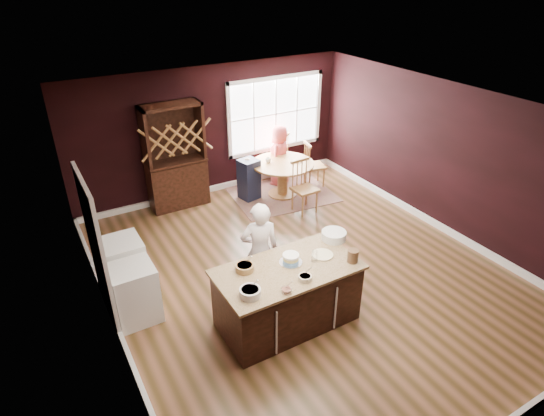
{
  "coord_description": "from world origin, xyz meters",
  "views": [
    {
      "loc": [
        -3.48,
        -4.96,
        4.48
      ],
      "look_at": [
        -0.33,
        0.47,
        1.05
      ],
      "focal_mm": 30.0,
      "sensor_mm": 36.0,
      "label": 1
    }
  ],
  "objects_px": {
    "chair_east": "(315,164)",
    "toddler": "(243,161)",
    "hutch": "(175,157)",
    "high_chair": "(249,179)",
    "chair_north": "(277,155)",
    "kitchen_island": "(287,297)",
    "chair_south": "(305,187)",
    "washer": "(135,293)",
    "baker": "(260,251)",
    "dryer": "(123,268)",
    "dining_table": "(283,172)",
    "seated_woman": "(280,155)",
    "layer_cake": "(291,259)"
  },
  "relations": [
    {
      "from": "washer",
      "to": "kitchen_island",
      "type": "bearing_deg",
      "value": -32.63
    },
    {
      "from": "chair_east",
      "to": "toddler",
      "type": "relative_size",
      "value": 3.99
    },
    {
      "from": "layer_cake",
      "to": "toddler",
      "type": "height_order",
      "value": "layer_cake"
    },
    {
      "from": "chair_south",
      "to": "seated_woman",
      "type": "relative_size",
      "value": 0.79
    },
    {
      "from": "kitchen_island",
      "to": "chair_east",
      "type": "xyz_separation_m",
      "value": [
        2.86,
        3.46,
        0.08
      ]
    },
    {
      "from": "chair_south",
      "to": "washer",
      "type": "relative_size",
      "value": 1.26
    },
    {
      "from": "dining_table",
      "to": "hutch",
      "type": "height_order",
      "value": "hutch"
    },
    {
      "from": "chair_south",
      "to": "hutch",
      "type": "distance_m",
      "value": 2.63
    },
    {
      "from": "chair_north",
      "to": "toddler",
      "type": "xyz_separation_m",
      "value": [
        -1.11,
        -0.51,
        0.27
      ]
    },
    {
      "from": "kitchen_island",
      "to": "dryer",
      "type": "height_order",
      "value": "kitchen_island"
    },
    {
      "from": "kitchen_island",
      "to": "hutch",
      "type": "relative_size",
      "value": 0.9
    },
    {
      "from": "chair_north",
      "to": "layer_cake",
      "type": "bearing_deg",
      "value": 35.04
    },
    {
      "from": "chair_east",
      "to": "dryer",
      "type": "relative_size",
      "value": 1.14
    },
    {
      "from": "chair_east",
      "to": "kitchen_island",
      "type": "bearing_deg",
      "value": 154.13
    },
    {
      "from": "layer_cake",
      "to": "toddler",
      "type": "distance_m",
      "value": 3.84
    },
    {
      "from": "layer_cake",
      "to": "seated_woman",
      "type": "height_order",
      "value": "seated_woman"
    },
    {
      "from": "chair_east",
      "to": "hutch",
      "type": "relative_size",
      "value": 0.49
    },
    {
      "from": "dining_table",
      "to": "baker",
      "type": "bearing_deg",
      "value": -127.04
    },
    {
      "from": "hutch",
      "to": "chair_north",
      "type": "bearing_deg",
      "value": 4.24
    },
    {
      "from": "washer",
      "to": "layer_cake",
      "type": "bearing_deg",
      "value": -29.15
    },
    {
      "from": "layer_cake",
      "to": "chair_south",
      "type": "relative_size",
      "value": 0.29
    },
    {
      "from": "dining_table",
      "to": "high_chair",
      "type": "bearing_deg",
      "value": 162.1
    },
    {
      "from": "washer",
      "to": "dryer",
      "type": "height_order",
      "value": "dryer"
    },
    {
      "from": "chair_south",
      "to": "high_chair",
      "type": "relative_size",
      "value": 1.19
    },
    {
      "from": "high_chair",
      "to": "chair_north",
      "type": "bearing_deg",
      "value": 19.91
    },
    {
      "from": "seated_woman",
      "to": "hutch",
      "type": "height_order",
      "value": "hutch"
    },
    {
      "from": "dining_table",
      "to": "washer",
      "type": "height_order",
      "value": "washer"
    },
    {
      "from": "baker",
      "to": "high_chair",
      "type": "relative_size",
      "value": 1.7
    },
    {
      "from": "washer",
      "to": "dining_table",
      "type": "bearing_deg",
      "value": 30.95
    },
    {
      "from": "kitchen_island",
      "to": "high_chair",
      "type": "xyz_separation_m",
      "value": [
        1.3,
        3.63,
        0.02
      ]
    },
    {
      "from": "layer_cake",
      "to": "washer",
      "type": "distance_m",
      "value": 2.23
    },
    {
      "from": "toddler",
      "to": "washer",
      "type": "bearing_deg",
      "value": -139.17
    },
    {
      "from": "dining_table",
      "to": "dryer",
      "type": "bearing_deg",
      "value": -156.73
    },
    {
      "from": "seated_woman",
      "to": "dining_table",
      "type": "bearing_deg",
      "value": 27.59
    },
    {
      "from": "dining_table",
      "to": "high_chair",
      "type": "height_order",
      "value": "high_chair"
    },
    {
      "from": "baker",
      "to": "toddler",
      "type": "distance_m",
      "value": 3.27
    },
    {
      "from": "toddler",
      "to": "layer_cake",
      "type": "bearing_deg",
      "value": -107.32
    },
    {
      "from": "chair_east",
      "to": "hutch",
      "type": "height_order",
      "value": "hutch"
    },
    {
      "from": "chair_north",
      "to": "toddler",
      "type": "height_order",
      "value": "chair_north"
    },
    {
      "from": "high_chair",
      "to": "toddler",
      "type": "xyz_separation_m",
      "value": [
        -0.06,
        0.13,
        0.35
      ]
    },
    {
      "from": "kitchen_island",
      "to": "chair_south",
      "type": "height_order",
      "value": "chair_south"
    },
    {
      "from": "toddler",
      "to": "hutch",
      "type": "relative_size",
      "value": 0.12
    },
    {
      "from": "toddler",
      "to": "washer",
      "type": "distance_m",
      "value": 4.02
    },
    {
      "from": "kitchen_island",
      "to": "layer_cake",
      "type": "xyz_separation_m",
      "value": [
        0.1,
        0.09,
        0.54
      ]
    },
    {
      "from": "baker",
      "to": "chair_east",
      "type": "bearing_deg",
      "value": -119.06
    },
    {
      "from": "layer_cake",
      "to": "chair_east",
      "type": "relative_size",
      "value": 0.3
    },
    {
      "from": "dining_table",
      "to": "layer_cake",
      "type": "relative_size",
      "value": 4.2
    },
    {
      "from": "kitchen_island",
      "to": "baker",
      "type": "relative_size",
      "value": 1.24
    },
    {
      "from": "dining_table",
      "to": "chair_south",
      "type": "height_order",
      "value": "chair_south"
    },
    {
      "from": "hutch",
      "to": "dryer",
      "type": "relative_size",
      "value": 2.35
    }
  ]
}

